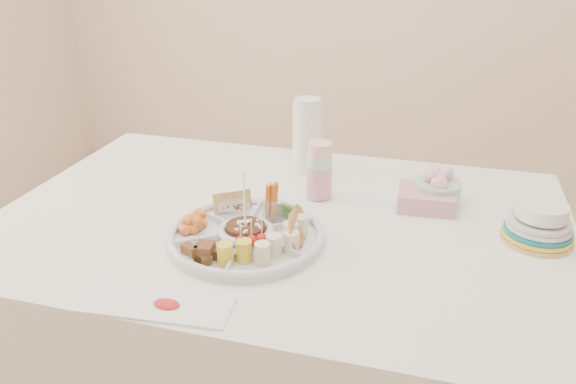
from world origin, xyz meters
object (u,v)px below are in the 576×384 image
(dining_table, at_px, (281,330))
(thermos, at_px, (308,135))
(plate_stack, at_px, (540,221))
(party_tray, at_px, (246,233))

(dining_table, distance_m, thermos, 0.60)
(thermos, distance_m, plate_stack, 0.72)
(thermos, bearing_deg, dining_table, -88.66)
(thermos, xyz_separation_m, plate_stack, (0.66, -0.28, -0.07))
(dining_table, xyz_separation_m, plate_stack, (0.65, 0.05, 0.43))
(party_tray, relative_size, thermos, 1.57)
(dining_table, height_order, party_tray, party_tray)
(party_tray, height_order, plate_stack, plate_stack)
(dining_table, relative_size, thermos, 6.30)
(party_tray, xyz_separation_m, thermos, (0.04, 0.48, 0.10))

